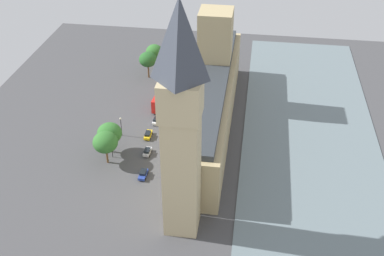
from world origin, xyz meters
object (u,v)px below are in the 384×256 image
(car_blue_far_end, at_px, (143,174))
(street_lamp_slot_11, at_px, (111,144))
(parliament_building, at_px, (210,96))
(plane_tree_kerbside, at_px, (154,52))
(street_lamp_slot_12, at_px, (121,123))
(double_decker_bus_midblock, at_px, (175,81))
(plane_tree_trailing, at_px, (148,60))
(car_white_by_river_gate, at_px, (157,120))
(pedestrian_opposite_hall, at_px, (164,174))
(clock_tower, at_px, (181,123))
(plane_tree_leading, at_px, (110,133))
(car_silver_near_tower, at_px, (147,151))
(double_decker_bus_under_trees, at_px, (159,100))
(car_yellow_cab_corner, at_px, (148,135))
(plane_tree_slot_10, at_px, (105,142))

(car_blue_far_end, xyz_separation_m, street_lamp_slot_11, (10.37, -6.96, 3.74))
(parliament_building, relative_size, plane_tree_kerbside, 8.57)
(street_lamp_slot_11, relative_size, street_lamp_slot_12, 1.06)
(double_decker_bus_midblock, xyz_separation_m, plane_tree_trailing, (10.73, -5.88, 4.42))
(car_white_by_river_gate, xyz_separation_m, pedestrian_opposite_hall, (-7.25, 25.01, -0.12))
(parliament_building, bearing_deg, double_decker_bus_midblock, -54.33)
(clock_tower, height_order, car_white_by_river_gate, clock_tower)
(car_blue_far_end, relative_size, street_lamp_slot_12, 0.70)
(plane_tree_leading, xyz_separation_m, street_lamp_slot_12, (-0.78, -8.23, -1.96))
(car_blue_far_end, bearing_deg, double_decker_bus_midblock, -88.90)
(car_silver_near_tower, bearing_deg, double_decker_bus_under_trees, 95.72)
(car_yellow_cab_corner, bearing_deg, car_blue_far_end, -81.20)
(car_blue_far_end, relative_size, plane_tree_kerbside, 0.50)
(plane_tree_kerbside, distance_m, street_lamp_slot_11, 56.06)
(parliament_building, xyz_separation_m, car_yellow_cab_corner, (17.02, 10.75, -8.36))
(car_white_by_river_gate, xyz_separation_m, street_lamp_slot_11, (8.49, 18.88, 3.74))
(street_lamp_slot_11, bearing_deg, double_decker_bus_midblock, -103.92)
(double_decker_bus_midblock, distance_m, plane_tree_leading, 41.05)
(plane_tree_trailing, xyz_separation_m, street_lamp_slot_11, (-0.41, 47.50, -2.43))
(double_decker_bus_under_trees, bearing_deg, street_lamp_slot_11, 78.53)
(street_lamp_slot_11, distance_m, street_lamp_slot_12, 10.58)
(car_silver_near_tower, distance_m, plane_tree_kerbside, 54.29)
(car_silver_near_tower, bearing_deg, plane_tree_slot_10, -150.16)
(double_decker_bus_midblock, bearing_deg, car_yellow_cab_corner, 87.44)
(car_silver_near_tower, distance_m, car_blue_far_end, 9.81)
(double_decker_bus_midblock, bearing_deg, plane_tree_leading, 76.34)
(plane_tree_leading, bearing_deg, street_lamp_slot_11, 113.40)
(car_blue_far_end, xyz_separation_m, street_lamp_slot_12, (10.60, -17.53, 3.50))
(double_decker_bus_under_trees, xyz_separation_m, street_lamp_slot_11, (7.60, 28.06, 1.99))
(plane_tree_slot_10, bearing_deg, plane_tree_trailing, -90.31)
(plane_tree_leading, bearing_deg, plane_tree_slot_10, 93.95)
(car_silver_near_tower, height_order, plane_tree_trailing, plane_tree_trailing)
(double_decker_bus_under_trees, xyz_separation_m, car_blue_far_end, (-2.77, 35.02, -1.75))
(car_blue_far_end, bearing_deg, street_lamp_slot_12, -57.81)
(double_decker_bus_midblock, relative_size, plane_tree_leading, 1.14)
(car_blue_far_end, bearing_deg, plane_tree_trailing, -77.77)
(plane_tree_kerbside, bearing_deg, double_decker_bus_midblock, 125.42)
(parliament_building, bearing_deg, car_yellow_cab_corner, 32.29)
(clock_tower, relative_size, street_lamp_slot_11, 8.30)
(parliament_building, bearing_deg, double_decker_bus_under_trees, -20.61)
(parliament_building, distance_m, car_blue_far_end, 33.05)
(plane_tree_slot_10, xyz_separation_m, street_lamp_slot_11, (-0.68, -2.47, -2.18))
(clock_tower, distance_m, double_decker_bus_under_trees, 59.26)
(street_lamp_slot_12, bearing_deg, car_yellow_cab_corner, -177.65)
(double_decker_bus_midblock, bearing_deg, clock_tower, 103.95)
(pedestrian_opposite_hall, relative_size, plane_tree_leading, 0.18)
(parliament_building, xyz_separation_m, street_lamp_slot_12, (24.88, 11.08, -4.86))
(plane_tree_kerbside, bearing_deg, street_lamp_slot_12, 89.62)
(car_yellow_cab_corner, height_order, street_lamp_slot_11, street_lamp_slot_11)
(car_yellow_cab_corner, relative_size, car_silver_near_tower, 1.12)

